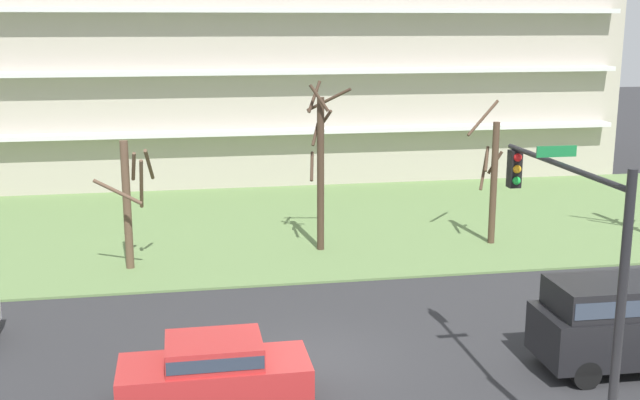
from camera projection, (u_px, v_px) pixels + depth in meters
The scene contains 9 objects.
ground at pixel (315, 359), 20.85m from camera, with size 160.00×160.00×0.00m, color #2D2D30.
grass_lawn_strip at pixel (260, 226), 34.28m from camera, with size 80.00×16.00×0.08m, color #66844C.
apartment_building at pixel (231, 12), 46.51m from camera, with size 42.45×14.65×18.45m.
tree_left at pixel (129, 200), 27.71m from camera, with size 2.04×1.89×4.66m.
tree_center at pixel (320, 164), 29.91m from camera, with size 1.78×1.78×6.52m.
tree_right at pixel (492, 177), 30.98m from camera, with size 1.51×1.26×5.65m.
sedan_red_near_left at pixel (214, 368), 18.27m from camera, with size 4.41×1.81×1.57m.
van_black_center_right at pixel (640, 316), 20.00m from camera, with size 5.24×2.12×2.36m.
traffic_signal_mast at pixel (575, 246), 16.12m from camera, with size 0.90×5.34×6.14m.
Camera 1 is at (-3.30, -19.13, 8.67)m, focal length 44.48 mm.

